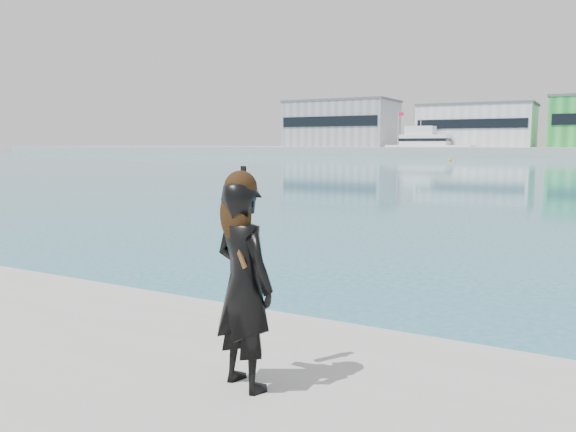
{
  "coord_description": "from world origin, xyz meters",
  "views": [
    {
      "loc": [
        2.03,
        -4.3,
        2.66
      ],
      "look_at": [
        -0.26,
        -0.12,
        2.05
      ],
      "focal_mm": 35.0,
      "sensor_mm": 36.0,
      "label": 1
    }
  ],
  "objects": [
    {
      "name": "warehouse_white",
      "position": [
        -22.0,
        127.98,
        6.76
      ],
      "size": [
        24.48,
        15.35,
        9.5
      ],
      "color": "silver",
      "rests_on": "far_quay"
    },
    {
      "name": "woman",
      "position": [
        -0.27,
        -0.82,
        1.66
      ],
      "size": [
        0.68,
        0.55,
        1.69
      ],
      "rotation": [
        0.0,
        0.0,
        2.81
      ],
      "color": "black",
      "rests_on": "near_quay"
    },
    {
      "name": "motor_yacht",
      "position": [
        -30.49,
        117.96,
        2.41
      ],
      "size": [
        18.54,
        5.64,
        8.59
      ],
      "rotation": [
        0.0,
        0.0,
        -0.03
      ],
      "color": "white",
      "rests_on": "ground"
    },
    {
      "name": "buoy_far",
      "position": [
        -18.2,
        85.82,
        0.0
      ],
      "size": [
        0.5,
        0.5,
        0.5
      ],
      "primitive_type": "sphere",
      "color": "#FFB50D",
      "rests_on": "ground"
    },
    {
      "name": "warehouse_grey_left",
      "position": [
        -55.0,
        127.98,
        7.76
      ],
      "size": [
        26.52,
        16.36,
        11.5
      ],
      "color": "gray",
      "rests_on": "far_quay"
    },
    {
      "name": "flagpole_left",
      "position": [
        -37.91,
        121.0,
        6.54
      ],
      "size": [
        1.28,
        0.16,
        8.0
      ],
      "color": "silver",
      "rests_on": "far_quay"
    }
  ]
}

